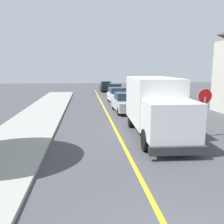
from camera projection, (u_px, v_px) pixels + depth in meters
centre_line_yellow at (117, 132)px, 14.14m from camera, size 0.16×56.00×0.01m
box_truck at (155, 104)px, 13.19m from camera, size 2.72×7.28×3.20m
parked_car_near at (125, 103)px, 20.57m from camera, size 1.95×4.46×1.67m
parked_car_mid at (118, 96)px, 26.12m from camera, size 1.95×4.46×1.67m
parked_car_far at (115, 90)px, 33.39m from camera, size 1.98×4.47×1.67m
parked_car_furthest at (106, 87)px, 39.60m from camera, size 1.83×4.41×1.67m
stop_sign at (205, 103)px, 12.87m from camera, size 0.80×0.10×2.65m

